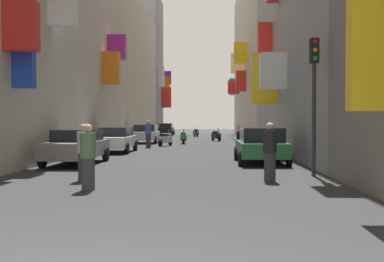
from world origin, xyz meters
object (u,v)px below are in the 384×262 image
pedestrian_near_left (84,153)px  parked_car_green (261,145)px  scooter_black (216,136)px  traffic_light_near_corner (314,82)px  pedestrian_crossing (88,157)px  pedestrian_far_away (238,131)px  parked_car_grey (77,146)px  pedestrian_near_right (270,152)px  pedestrian_mid_street (148,134)px  parked_car_black (166,129)px  scooter_silver (165,139)px  scooter_blue (196,133)px  scooter_green (183,138)px  parked_car_silver (146,133)px  parked_car_white (116,139)px

pedestrian_near_left → parked_car_green: bearing=44.9°
scooter_black → traffic_light_near_corner: (2.57, -24.97, 2.41)m
pedestrian_crossing → pedestrian_far_away: size_ratio=1.02×
parked_car_grey → pedestrian_near_right: pedestrian_near_right is taller
pedestrian_crossing → pedestrian_far_away: bearing=79.5°
pedestrian_mid_street → traffic_light_near_corner: 16.66m
parked_car_black → scooter_black: bearing=-70.9°
scooter_silver → scooter_black: 8.85m
scooter_blue → traffic_light_near_corner: bearing=-82.7°
parked_car_green → scooter_green: size_ratio=2.21×
pedestrian_near_right → pedestrian_crossing: bearing=-158.6°
parked_car_grey → pedestrian_mid_street: size_ratio=2.44×
scooter_blue → scooter_green: size_ratio=1.00×
parked_car_silver → pedestrian_near_left: pedestrian_near_left is taller
parked_car_grey → parked_car_black: (-0.08, 38.46, 0.05)m
scooter_black → scooter_blue: bearing=100.8°
scooter_black → pedestrian_near_right: pedestrian_near_right is taller
parked_car_grey → parked_car_white: 6.85m
pedestrian_crossing → traffic_light_near_corner: (6.16, 3.09, 2.07)m
pedestrian_near_left → pedestrian_mid_street: pedestrian_mid_street is taller
parked_car_black → scooter_green: size_ratio=2.38×
pedestrian_near_left → pedestrian_far_away: bearing=77.7°
parked_car_green → scooter_silver: size_ratio=2.16×
pedestrian_mid_street → parked_car_silver: bearing=99.4°
parked_car_silver → scooter_black: parked_car_silver is taller
parked_car_grey → pedestrian_crossing: size_ratio=2.71×
parked_car_silver → parked_car_green: size_ratio=1.01×
scooter_blue → pedestrian_mid_street: (-2.49, -20.73, 0.44)m
scooter_black → pedestrian_mid_street: size_ratio=1.04×
parked_car_silver → pedestrian_near_right: 23.32m
parked_car_green → scooter_green: bearing=104.2°
parked_car_black → pedestrian_far_away: 16.66m
scooter_silver → scooter_blue: bearing=85.2°
parked_car_white → scooter_green: size_ratio=2.25×
scooter_black → pedestrian_far_away: 3.24m
parked_car_silver → pedestrian_crossing: pedestrian_crossing is taller
parked_car_grey → parked_car_silver: 17.52m
pedestrian_near_right → parked_car_green: bearing=85.9°
scooter_blue → pedestrian_near_right: pedestrian_near_right is taller
traffic_light_near_corner → parked_car_black: bearing=101.4°
scooter_blue → pedestrian_mid_street: size_ratio=1.01×
pedestrian_crossing → pedestrian_far_away: (5.67, 30.52, -0.01)m
pedestrian_crossing → pedestrian_near_left: pedestrian_crossing is taller
parked_car_silver → scooter_silver: (1.93, -4.22, -0.30)m
scooter_silver → pedestrian_crossing: size_ratio=1.15×
scooter_black → pedestrian_crossing: 28.28m
scooter_green → scooter_black: 5.52m
scooter_silver → pedestrian_crossing: bearing=-89.9°
scooter_black → pedestrian_near_left: 26.64m
parked_car_grey → pedestrian_far_away: (7.90, 23.84, 0.06)m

